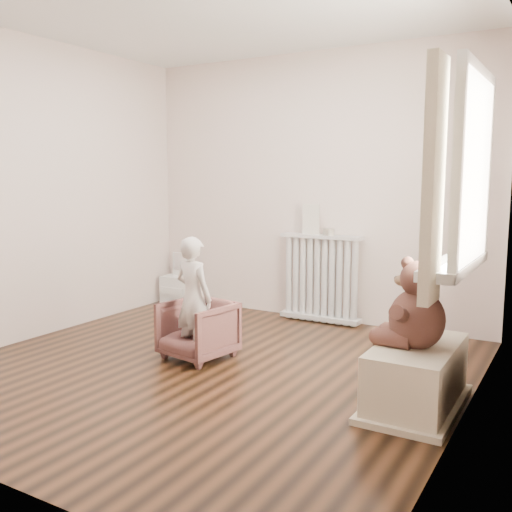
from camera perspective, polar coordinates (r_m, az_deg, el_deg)
The scene contains 18 objects.
floor at distance 4.34m, azimuth -4.80°, elevation -11.12°, with size 3.60×3.60×0.01m, color black.
ceiling at distance 4.26m, azimuth -5.25°, elevation 24.07°, with size 3.60×3.60×0.01m, color white.
back_wall at distance 5.66m, azimuth 5.61°, elevation 6.79°, with size 3.60×0.02×2.60m, color white.
left_wall at distance 5.34m, azimuth -21.10°, elevation 6.22°, with size 0.02×3.60×2.60m, color white.
right_wall at distance 3.39m, azimuth 20.78°, elevation 5.48°, with size 0.02×3.60×2.60m, color white.
window at distance 3.69m, azimuth 21.07°, elevation 7.96°, with size 0.03×0.90×1.10m, color white.
window_sill at distance 3.75m, azimuth 19.27°, elevation -0.86°, with size 0.22×1.10×0.06m, color silver.
curtain_left at distance 3.16m, azimuth 17.34°, elevation 7.11°, with size 0.06×0.26×1.30m, color #BAAF90.
curtain_right at distance 4.28m, azimuth 20.81°, elevation 7.11°, with size 0.06×0.26×1.30m, color #BAAF90.
radiator at distance 5.58m, azimuth 6.49°, elevation -2.65°, with size 0.81×0.15×0.86m, color silver.
paper_doll at distance 5.55m, azimuth 5.52°, elevation 3.68°, with size 0.17×0.02×0.29m, color beige.
tin_a at distance 5.48m, azimuth 7.28°, elevation 2.41°, with size 0.11×0.11×0.06m, color #A59E8C.
toy_vanity at distance 6.45m, azimuth -7.71°, elevation -2.26°, with size 0.36×0.26×0.56m, color silver.
armchair at distance 4.51m, azimuth -5.84°, elevation -7.35°, with size 0.49×0.50×0.45m, color brown.
child at distance 4.41m, azimuth -6.27°, elevation -4.17°, with size 0.34×0.23×0.95m, color beige.
toy_bench at distance 3.72m, azimuth 15.74°, elevation -11.45°, with size 0.45×0.85×0.40m, color beige.
teddy_bear at distance 3.55m, azimuth 15.85°, elevation -4.50°, with size 0.43×0.34×0.53m, color #3C201A, non-canonical shape.
plush_cat at distance 4.10m, azimuth 20.21°, elevation 1.65°, with size 0.17×0.27×0.23m, color gray, non-canonical shape.
Camera 1 is at (2.36, -3.35, 1.42)m, focal length 40.00 mm.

